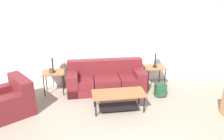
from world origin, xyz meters
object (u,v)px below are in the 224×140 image
at_px(coffee_table, 119,97).
at_px(backpack, 160,90).
at_px(couch, 106,80).
at_px(side_table_left, 54,74).
at_px(side_table_right, 155,69).
at_px(table_lamp_right, 156,49).
at_px(armchair, 10,101).
at_px(table_lamp_left, 52,53).

bearing_deg(coffee_table, backpack, 23.33).
bearing_deg(backpack, coffee_table, -156.67).
bearing_deg(couch, side_table_left, 178.84).
bearing_deg(couch, side_table_right, 1.16).
height_order(coffee_table, backpack, coffee_table).
height_order(coffee_table, side_table_right, side_table_right).
distance_m(table_lamp_right, backpack, 1.16).
bearing_deg(side_table_left, backpack, -13.16).
bearing_deg(couch, table_lamp_right, 1.16).
bearing_deg(armchair, side_table_left, 46.04).
xyz_separation_m(table_lamp_right, backpack, (-0.04, -0.65, -0.96)).
height_order(armchair, backpack, armchair).
height_order(armchair, table_lamp_right, table_lamp_right).
bearing_deg(coffee_table, table_lamp_left, 142.96).
bearing_deg(backpack, armchair, -175.75).
xyz_separation_m(couch, coffee_table, (0.15, -1.15, 0.02)).
bearing_deg(side_table_left, couch, -1.16).
height_order(table_lamp_left, table_lamp_right, same).
bearing_deg(table_lamp_right, backpack, -93.76).
xyz_separation_m(couch, side_table_right, (1.41, 0.03, 0.24)).
distance_m(coffee_table, side_table_right, 1.74).
bearing_deg(table_lamp_right, side_table_right, 90.00).
bearing_deg(side_table_left, table_lamp_left, -63.43).
relative_size(couch, backpack, 6.05).
relative_size(coffee_table, side_table_right, 2.02).
relative_size(armchair, side_table_left, 2.14).
height_order(side_table_right, table_lamp_left, table_lamp_left).
bearing_deg(couch, coffee_table, -82.68).
relative_size(armchair, table_lamp_right, 1.98).
distance_m(couch, table_lamp_right, 1.64).
bearing_deg(side_table_right, backpack, -93.76).
relative_size(couch, side_table_right, 3.51).
xyz_separation_m(side_table_left, side_table_right, (2.82, 0.00, 0.00)).
xyz_separation_m(armchair, backpack, (3.67, 0.27, -0.12)).
distance_m(side_table_left, side_table_right, 2.82).
bearing_deg(table_lamp_right, coffee_table, -137.03).
bearing_deg(table_lamp_right, table_lamp_left, 180.00).
relative_size(coffee_table, table_lamp_left, 1.87).
bearing_deg(backpack, side_table_left, 166.84).
xyz_separation_m(side_table_left, table_lamp_left, (0.00, -0.00, 0.58)).
relative_size(couch, table_lamp_right, 3.24).
xyz_separation_m(side_table_right, backpack, (-0.04, -0.65, -0.37)).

